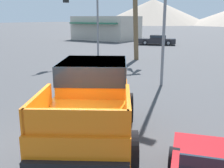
{
  "coord_description": "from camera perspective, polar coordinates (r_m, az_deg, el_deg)",
  "views": [
    {
      "loc": [
        4.4,
        -4.68,
        3.21
      ],
      "look_at": [
        0.36,
        1.37,
        1.37
      ],
      "focal_mm": 42.0,
      "sensor_mm": 36.0,
      "label": 1
    }
  ],
  "objects": [
    {
      "name": "parked_car_dark",
      "position": [
        32.99,
        9.81,
        9.47
      ],
      "size": [
        4.78,
        3.36,
        1.19
      ],
      "rotation": [
        0.0,
        0.0,
        1.97
      ],
      "color": "#232328",
      "rests_on": "ground_plane"
    },
    {
      "name": "traffic_light_main",
      "position": [
        20.72,
        -6.02,
        15.85
      ],
      "size": [
        0.38,
        4.21,
        5.44
      ],
      "rotation": [
        0.0,
        0.0,
        4.71
      ],
      "color": "slate",
      "rests_on": "ground_plane"
    },
    {
      "name": "storefront_building",
      "position": [
        40.43,
        -1.24,
        12.1
      ],
      "size": [
        8.93,
        6.87,
        3.45
      ],
      "color": "#BCB2A3",
      "rests_on": "ground_plane"
    },
    {
      "name": "ground_plane",
      "position": [
        7.18,
        -8.66,
        -12.57
      ],
      "size": [
        320.0,
        320.0,
        0.0
      ],
      "primitive_type": "plane",
      "color": "#424244"
    },
    {
      "name": "orange_pickup_truck",
      "position": [
        7.1,
        -4.39,
        -2.74
      ],
      "size": [
        4.17,
        5.14,
        2.04
      ],
      "rotation": [
        0.0,
        0.0,
        0.55
      ],
      "color": "orange",
      "rests_on": "ground_plane"
    }
  ]
}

